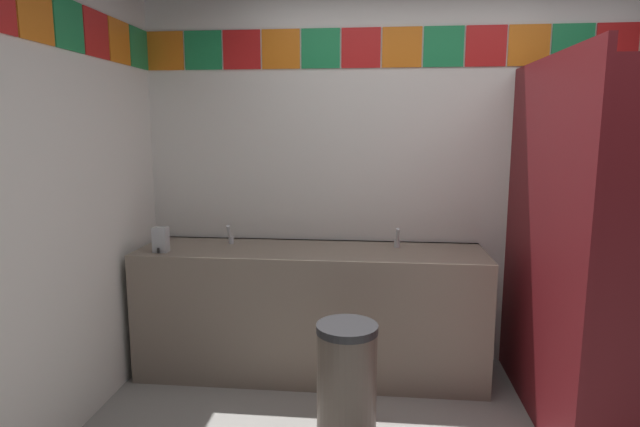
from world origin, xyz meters
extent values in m
cube|color=white|center=(0.00, 1.51, 1.27)|extent=(4.00, 0.08, 2.55)
cube|color=orange|center=(-1.87, 1.47, 2.13)|extent=(0.26, 0.01, 0.26)
cube|color=#1E8C4C|center=(-1.60, 1.47, 2.13)|extent=(0.26, 0.01, 0.26)
cube|color=red|center=(-1.33, 1.47, 2.13)|extent=(0.26, 0.01, 0.26)
cube|color=orange|center=(-1.07, 1.47, 2.13)|extent=(0.26, 0.01, 0.26)
cube|color=#1E8C4C|center=(-0.80, 1.47, 2.13)|extent=(0.26, 0.01, 0.26)
cube|color=red|center=(-0.53, 1.47, 2.13)|extent=(0.26, 0.01, 0.26)
cube|color=orange|center=(-0.27, 1.47, 2.13)|extent=(0.26, 0.01, 0.26)
cube|color=#1E8C4C|center=(0.00, 1.47, 2.13)|extent=(0.26, 0.01, 0.26)
cube|color=red|center=(0.27, 1.47, 2.13)|extent=(0.26, 0.01, 0.26)
cube|color=orange|center=(0.53, 1.47, 2.13)|extent=(0.26, 0.01, 0.26)
cube|color=#1E8C4C|center=(0.80, 1.47, 2.13)|extent=(0.26, 0.01, 0.26)
cube|color=red|center=(1.07, 1.47, 2.13)|extent=(0.26, 0.01, 0.26)
cube|color=white|center=(-2.04, 0.00, 1.27)|extent=(0.08, 2.95, 2.55)
cube|color=orange|center=(-1.99, 0.27, 2.13)|extent=(0.01, 0.26, 0.26)
cube|color=#1E8C4C|center=(-1.99, 0.54, 2.13)|extent=(0.01, 0.26, 0.26)
cube|color=red|center=(-1.99, 0.80, 2.13)|extent=(0.01, 0.26, 0.26)
cube|color=orange|center=(-1.99, 1.07, 2.13)|extent=(0.01, 0.26, 0.26)
cube|color=#1E8C4C|center=(-1.99, 1.34, 2.13)|extent=(0.01, 0.26, 0.26)
cube|color=gray|center=(-0.83, 1.18, 0.42)|extent=(2.23, 0.59, 0.84)
cube|color=gray|center=(-0.83, 1.46, 0.80)|extent=(2.23, 0.03, 0.08)
cylinder|color=#EAE6C8|center=(-1.39, 1.15, 0.78)|extent=(0.34, 0.34, 0.10)
cylinder|color=#EAE6C8|center=(-0.28, 1.15, 0.78)|extent=(0.34, 0.34, 0.10)
cylinder|color=silver|center=(-1.39, 1.29, 0.86)|extent=(0.04, 0.04, 0.05)
cylinder|color=silver|center=(-1.39, 1.24, 0.93)|extent=(0.02, 0.06, 0.09)
cylinder|color=silver|center=(-0.28, 1.29, 0.86)|extent=(0.04, 0.04, 0.05)
cylinder|color=silver|center=(-0.28, 1.24, 0.93)|extent=(0.02, 0.06, 0.09)
cube|color=#B7BABF|center=(-1.77, 1.00, 0.92)|extent=(0.09, 0.07, 0.16)
cylinder|color=black|center=(-1.77, 0.96, 0.86)|extent=(0.02, 0.02, 0.03)
cube|color=maroon|center=(0.48, 0.80, 0.99)|extent=(0.04, 1.35, 1.99)
cylinder|color=silver|center=(0.50, 0.14, 1.09)|extent=(0.02, 0.02, 0.10)
cylinder|color=white|center=(0.95, 1.05, 0.20)|extent=(0.38, 0.38, 0.40)
torus|color=white|center=(0.95, 1.05, 0.42)|extent=(0.39, 0.39, 0.05)
cube|color=white|center=(0.95, 1.26, 0.57)|extent=(0.34, 0.17, 0.34)
cylinder|color=brown|center=(-0.56, 0.37, 0.30)|extent=(0.30, 0.30, 0.61)
cylinder|color=#262628|center=(-0.56, 0.37, 0.63)|extent=(0.31, 0.31, 0.04)
camera|label=1|loc=(-0.44, -2.10, 1.61)|focal=29.31mm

